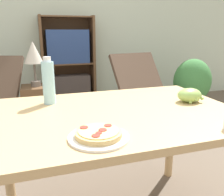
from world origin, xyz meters
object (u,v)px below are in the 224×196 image
side_table (38,108)px  potted_plant_floor (192,83)px  pizza_on_plate (99,135)px  bookshelf (69,67)px  table_lamp (33,55)px  drink_bottle (49,82)px  lounge_chair_far (145,105)px  grape_bunch (190,95)px

side_table → potted_plant_floor: 2.15m
pizza_on_plate → bookshelf: bookshelf is taller
pizza_on_plate → table_lamp: table_lamp is taller
pizza_on_plate → potted_plant_floor: 2.80m
drink_bottle → potted_plant_floor: size_ratio=0.35×
drink_bottle → side_table: (-0.08, 1.44, -0.60)m
lounge_chair_far → grape_bunch: bearing=-115.6°
side_table → table_lamp: (0.00, 0.00, 0.63)m
grape_bunch → table_lamp: (-0.87, 1.66, 0.11)m
side_table → potted_plant_floor: (2.15, 0.04, 0.16)m
table_lamp → potted_plant_floor: table_lamp is taller
drink_bottle → side_table: bearing=93.2°
bookshelf → potted_plant_floor: bookshelf is taller
drink_bottle → bookshelf: (0.40, 2.22, -0.24)m
grape_bunch → lounge_chair_far: (0.37, 1.35, -0.50)m
drink_bottle → side_table: drink_bottle is taller
pizza_on_plate → grape_bunch: 0.71m
lounge_chair_far → potted_plant_floor: bearing=10.5°
lounge_chair_far → potted_plant_floor: size_ratio=1.14×
side_table → table_lamp: 0.63m
grape_bunch → lounge_chair_far: size_ratio=0.17×
grape_bunch → potted_plant_floor: bearing=53.1°
bookshelf → side_table: size_ratio=2.54×
grape_bunch → bookshelf: bearing=99.1°
grape_bunch → table_lamp: 1.88m
bookshelf → table_lamp: bearing=-121.8°
bookshelf → potted_plant_floor: 1.83m
table_lamp → grape_bunch: bearing=-62.3°
drink_bottle → lounge_chair_far: 1.72m
side_table → table_lamp: bearing=0.0°
drink_bottle → lounge_chair_far: drink_bottle is taller
drink_bottle → bookshelf: bookshelf is taller
grape_bunch → drink_bottle: size_ratio=0.54×
pizza_on_plate → bookshelf: (0.25, 2.76, -0.13)m
lounge_chair_far → side_table: size_ratio=1.64×
grape_bunch → lounge_chair_far: 1.49m
side_table → drink_bottle: bearing=-86.8°
potted_plant_floor → drink_bottle: bearing=-144.4°
drink_bottle → potted_plant_floor: (2.06, 1.48, -0.44)m
bookshelf → lounge_chair_far: bearing=-54.9°
lounge_chair_far → side_table: 1.28m
lounge_chair_far → bookshelf: bookshelf is taller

